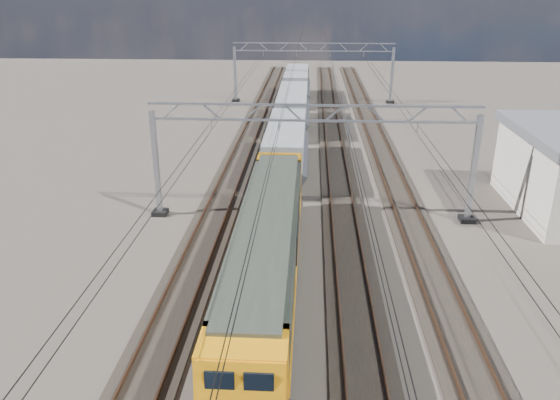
# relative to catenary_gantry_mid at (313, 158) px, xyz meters

# --- Properties ---
(ground) EXTENTS (160.00, 160.00, 0.00)m
(ground) POSITION_rel_catenary_gantry_mid_xyz_m (-0.00, -4.00, -3.91)
(ground) COLOR #2A251F
(ground) RESTS_ON ground
(track_outer_west) EXTENTS (2.60, 140.00, 0.30)m
(track_outer_west) POSITION_rel_catenary_gantry_mid_xyz_m (-6.00, -4.00, -3.83)
(track_outer_west) COLOR black
(track_outer_west) RESTS_ON ground
(track_loco) EXTENTS (2.60, 140.00, 0.30)m
(track_loco) POSITION_rel_catenary_gantry_mid_xyz_m (-2.00, -4.00, -3.83)
(track_loco) COLOR black
(track_loco) RESTS_ON ground
(track_inner_east) EXTENTS (2.60, 140.00, 0.30)m
(track_inner_east) POSITION_rel_catenary_gantry_mid_xyz_m (2.00, -4.00, -3.83)
(track_inner_east) COLOR black
(track_inner_east) RESTS_ON ground
(track_outer_east) EXTENTS (2.60, 140.00, 0.30)m
(track_outer_east) POSITION_rel_catenary_gantry_mid_xyz_m (6.00, -4.00, -3.83)
(track_outer_east) COLOR black
(track_outer_east) RESTS_ON ground
(catenary_gantry_mid) EXTENTS (19.90, 0.90, 7.11)m
(catenary_gantry_mid) POSITION_rel_catenary_gantry_mid_xyz_m (0.00, 0.00, 0.00)
(catenary_gantry_mid) COLOR #9B9FA9
(catenary_gantry_mid) RESTS_ON ground
(catenary_gantry_far) EXTENTS (19.90, 0.90, 7.11)m
(catenary_gantry_far) POSITION_rel_catenary_gantry_mid_xyz_m (0.00, 36.00, 0.00)
(catenary_gantry_far) COLOR #9B9FA9
(catenary_gantry_far) RESTS_ON ground
(overhead_wires) EXTENTS (12.03, 140.00, 0.53)m
(overhead_wires) POSITION_rel_catenary_gantry_mid_xyz_m (-0.00, 4.00, 1.84)
(overhead_wires) COLOR black
(overhead_wires) RESTS_ON ground
(locomotive) EXTENTS (2.76, 21.10, 3.62)m
(locomotive) POSITION_rel_catenary_gantry_mid_xyz_m (-2.00, -8.86, -1.58)
(locomotive) COLOR black
(locomotive) RESTS_ON ground
(hopper_wagon_lead) EXTENTS (3.38, 13.00, 3.25)m
(hopper_wagon_lead) POSITION_rel_catenary_gantry_mid_xyz_m (-2.00, 8.84, -1.67)
(hopper_wagon_lead) COLOR black
(hopper_wagon_lead) RESTS_ON ground
(hopper_wagon_mid) EXTENTS (3.38, 13.00, 3.25)m
(hopper_wagon_mid) POSITION_rel_catenary_gantry_mid_xyz_m (-2.00, 23.04, -1.67)
(hopper_wagon_mid) COLOR black
(hopper_wagon_mid) RESTS_ON ground
(hopper_wagon_third) EXTENTS (3.38, 13.00, 3.25)m
(hopper_wagon_third) POSITION_rel_catenary_gantry_mid_xyz_m (-2.00, 37.24, -1.67)
(hopper_wagon_third) COLOR black
(hopper_wagon_third) RESTS_ON ground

